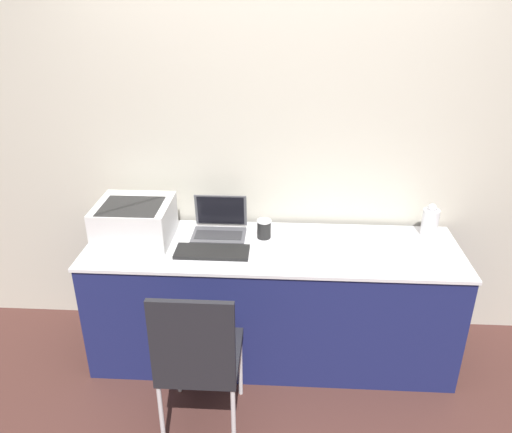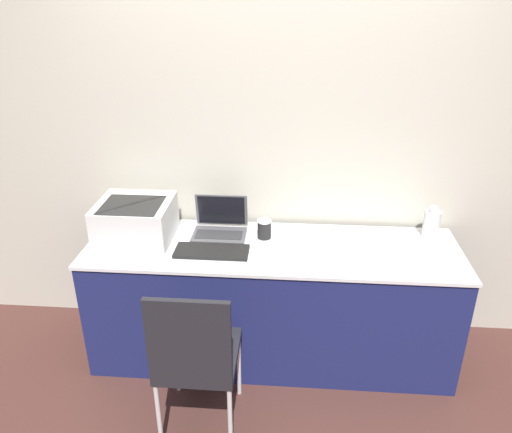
# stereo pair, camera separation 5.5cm
# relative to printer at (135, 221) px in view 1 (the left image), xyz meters

# --- Properties ---
(ground_plane) EXTENTS (14.00, 14.00, 0.00)m
(ground_plane) POSITION_rel_printer_xyz_m (0.83, -0.35, -0.92)
(ground_plane) COLOR #472823
(wall_back) EXTENTS (8.00, 0.05, 2.60)m
(wall_back) POSITION_rel_printer_xyz_m (0.83, 0.36, 0.38)
(wall_back) COLOR #B7B2A3
(wall_back) RESTS_ON ground_plane
(table) EXTENTS (2.22, 0.66, 0.78)m
(table) POSITION_rel_printer_xyz_m (0.83, -0.03, -0.52)
(table) COLOR #191E51
(table) RESTS_ON ground_plane
(printer) EXTENTS (0.43, 0.41, 0.24)m
(printer) POSITION_rel_printer_xyz_m (0.00, 0.00, 0.00)
(printer) COLOR silver
(printer) RESTS_ON table
(laptop_left) EXTENTS (0.33, 0.26, 0.23)m
(laptop_left) POSITION_rel_printer_xyz_m (0.49, 0.12, -0.08)
(laptop_left) COLOR #4C4C51
(laptop_left) RESTS_ON table
(external_keyboard) EXTENTS (0.43, 0.17, 0.02)m
(external_keyboard) POSITION_rel_printer_xyz_m (0.48, -0.13, -0.12)
(external_keyboard) COLOR black
(external_keyboard) RESTS_ON table
(coffee_cup) EXTENTS (0.09, 0.09, 0.12)m
(coffee_cup) POSITION_rel_printer_xyz_m (0.77, 0.08, -0.07)
(coffee_cup) COLOR black
(coffee_cup) RESTS_ON table
(metal_pitcher) EXTENTS (0.10, 0.10, 0.21)m
(metal_pitcher) POSITION_rel_printer_xyz_m (1.79, 0.17, -0.04)
(metal_pitcher) COLOR silver
(metal_pitcher) RESTS_ON table
(chair) EXTENTS (0.40, 0.44, 0.93)m
(chair) POSITION_rel_printer_xyz_m (0.48, -0.71, -0.38)
(chair) COLOR black
(chair) RESTS_ON ground_plane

